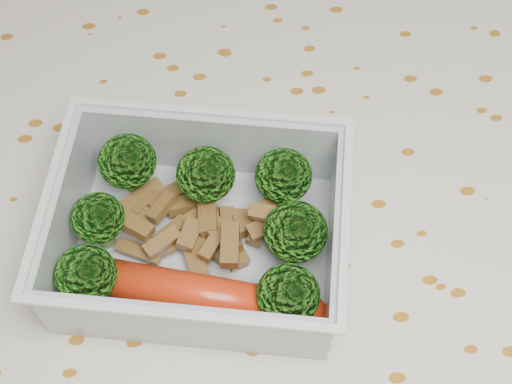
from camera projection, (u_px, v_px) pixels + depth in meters
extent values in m
cube|color=brown|center=(250.00, 226.00, 0.47)|extent=(1.40, 0.90, 0.04)
cube|color=beige|center=(250.00, 209.00, 0.45)|extent=(1.46, 0.96, 0.01)
cube|color=silver|center=(202.00, 250.00, 0.43)|extent=(0.18, 0.15, 0.00)
cube|color=silver|center=(212.00, 145.00, 0.44)|extent=(0.15, 0.04, 0.05)
cube|color=silver|center=(183.00, 326.00, 0.38)|extent=(0.15, 0.04, 0.05)
cube|color=silver|center=(333.00, 241.00, 0.40)|extent=(0.03, 0.11, 0.05)
cube|color=silver|center=(67.00, 217.00, 0.41)|extent=(0.03, 0.11, 0.05)
cube|color=silver|center=(211.00, 112.00, 0.41)|extent=(0.16, 0.04, 0.00)
cube|color=silver|center=(177.00, 314.00, 0.35)|extent=(0.16, 0.04, 0.00)
cube|color=silver|center=(346.00, 218.00, 0.38)|extent=(0.03, 0.12, 0.00)
cube|color=silver|center=(48.00, 192.00, 0.39)|extent=(0.03, 0.12, 0.00)
cylinder|color=#608C3F|center=(132.00, 179.00, 0.44)|extent=(0.01, 0.01, 0.02)
ellipsoid|color=#367B19|center=(127.00, 161.00, 0.43)|extent=(0.04, 0.04, 0.03)
cylinder|color=#608C3F|center=(208.00, 192.00, 0.44)|extent=(0.01, 0.01, 0.02)
ellipsoid|color=#367B19|center=(206.00, 175.00, 0.42)|extent=(0.04, 0.04, 0.03)
cylinder|color=#608C3F|center=(282.00, 193.00, 0.44)|extent=(0.01, 0.01, 0.02)
ellipsoid|color=#367B19|center=(283.00, 176.00, 0.42)|extent=(0.03, 0.03, 0.03)
cylinder|color=#608C3F|center=(104.00, 234.00, 0.42)|extent=(0.01, 0.01, 0.02)
ellipsoid|color=#367B19|center=(98.00, 218.00, 0.41)|extent=(0.03, 0.03, 0.03)
cylinder|color=#608C3F|center=(294.00, 247.00, 0.42)|extent=(0.01, 0.01, 0.01)
ellipsoid|color=#367B19|center=(295.00, 232.00, 0.40)|extent=(0.04, 0.04, 0.03)
cylinder|color=#608C3F|center=(93.00, 289.00, 0.41)|extent=(0.01, 0.01, 0.02)
ellipsoid|color=#367B19|center=(86.00, 274.00, 0.39)|extent=(0.03, 0.03, 0.03)
cylinder|color=#608C3F|center=(287.00, 308.00, 0.40)|extent=(0.01, 0.01, 0.02)
ellipsoid|color=#367B19|center=(288.00, 295.00, 0.38)|extent=(0.03, 0.03, 0.03)
cube|color=brown|center=(209.00, 219.00, 0.42)|extent=(0.01, 0.02, 0.01)
cube|color=brown|center=(170.00, 245.00, 0.42)|extent=(0.03, 0.02, 0.01)
cube|color=brown|center=(197.00, 216.00, 0.43)|extent=(0.02, 0.02, 0.01)
cube|color=brown|center=(133.00, 225.00, 0.41)|extent=(0.03, 0.02, 0.01)
cube|color=brown|center=(189.00, 235.00, 0.42)|extent=(0.02, 0.02, 0.01)
cube|color=brown|center=(270.00, 226.00, 0.42)|extent=(0.03, 0.02, 0.01)
cube|color=brown|center=(210.00, 217.00, 0.42)|extent=(0.02, 0.03, 0.01)
cube|color=brown|center=(138.00, 216.00, 0.43)|extent=(0.02, 0.02, 0.01)
cube|color=brown|center=(209.00, 247.00, 0.42)|extent=(0.03, 0.03, 0.01)
cube|color=brown|center=(195.00, 200.00, 0.44)|extent=(0.03, 0.02, 0.01)
cube|color=brown|center=(233.00, 251.00, 0.42)|extent=(0.02, 0.03, 0.01)
cube|color=brown|center=(145.00, 203.00, 0.44)|extent=(0.02, 0.02, 0.01)
cube|color=brown|center=(243.00, 217.00, 0.43)|extent=(0.02, 0.01, 0.01)
cube|color=brown|center=(167.00, 197.00, 0.44)|extent=(0.03, 0.02, 0.01)
cube|color=brown|center=(267.00, 213.00, 0.41)|extent=(0.02, 0.02, 0.01)
cube|color=brown|center=(212.00, 245.00, 0.41)|extent=(0.02, 0.02, 0.01)
cube|color=brown|center=(266.00, 208.00, 0.42)|extent=(0.02, 0.02, 0.01)
cube|color=brown|center=(237.00, 229.00, 0.43)|extent=(0.02, 0.02, 0.01)
cube|color=brown|center=(139.00, 251.00, 0.42)|extent=(0.03, 0.02, 0.01)
cube|color=brown|center=(231.00, 234.00, 0.42)|extent=(0.01, 0.02, 0.01)
cube|color=brown|center=(265.00, 213.00, 0.43)|extent=(0.02, 0.01, 0.01)
cube|color=brown|center=(227.00, 226.00, 0.43)|extent=(0.01, 0.02, 0.01)
cube|color=brown|center=(162.00, 208.00, 0.43)|extent=(0.02, 0.02, 0.01)
cube|color=brown|center=(142.00, 197.00, 0.44)|extent=(0.03, 0.02, 0.01)
cube|color=brown|center=(196.00, 261.00, 0.42)|extent=(0.02, 0.03, 0.01)
cube|color=brown|center=(259.00, 227.00, 0.43)|extent=(0.02, 0.03, 0.01)
cube|color=brown|center=(162.00, 242.00, 0.41)|extent=(0.02, 0.02, 0.01)
cube|color=brown|center=(171.00, 232.00, 0.43)|extent=(0.02, 0.02, 0.01)
cube|color=brown|center=(183.00, 205.00, 0.43)|extent=(0.02, 0.01, 0.01)
cube|color=brown|center=(230.00, 245.00, 0.40)|extent=(0.01, 0.03, 0.01)
cylinder|color=red|center=(198.00, 295.00, 0.40)|extent=(0.12, 0.06, 0.02)
sphere|color=red|center=(306.00, 314.00, 0.39)|extent=(0.02, 0.02, 0.02)
sphere|color=red|center=(93.00, 276.00, 0.40)|extent=(0.02, 0.02, 0.02)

